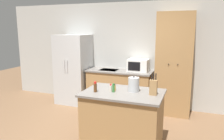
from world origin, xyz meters
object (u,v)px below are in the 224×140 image
knife_block (153,87)px  spice_bottle_green_herb (113,88)px  pantry_cabinet (174,64)px  spice_bottle_tall_dark (111,88)px  refrigerator (74,69)px  spice_bottle_amber_oil (95,87)px  microwave (138,65)px  kettle (134,85)px  spice_bottle_short_red (114,87)px

knife_block → spice_bottle_green_herb: (-0.63, -0.07, -0.06)m
pantry_cabinet → spice_bottle_tall_dark: pantry_cabinet is taller
refrigerator → spice_bottle_amber_oil: size_ratio=10.32×
microwave → kettle: microwave is taller
microwave → kettle: (0.35, -1.77, -0.02)m
spice_bottle_green_herb → pantry_cabinet: bearing=66.8°
microwave → knife_block: (0.69, -1.85, -0.01)m
spice_bottle_tall_dark → kettle: (0.35, 0.14, 0.06)m
refrigerator → kettle: size_ratio=6.98×
microwave → spice_bottle_tall_dark: 1.91m
spice_bottle_tall_dark → kettle: size_ratio=0.49×
refrigerator → pantry_cabinet: bearing=1.9°
knife_block → microwave: bearing=110.4°
microwave → spice_bottle_tall_dark: (0.00, -1.90, -0.08)m
spice_bottle_short_red → spice_bottle_amber_oil: bearing=-142.7°
refrigerator → knife_block: 2.93m
spice_bottle_tall_dark → spice_bottle_amber_oil: size_ratio=0.73×
knife_block → kettle: (-0.33, 0.08, -0.01)m
knife_block → pantry_cabinet: bearing=84.8°
pantry_cabinet → microwave: bearing=175.1°
kettle → spice_bottle_amber_oil: bearing=-156.6°
spice_bottle_green_herb → kettle: (0.30, 0.15, 0.05)m
refrigerator → knife_block: refrigerator is taller
refrigerator → spice_bottle_amber_oil: bearing=-51.5°
pantry_cabinet → spice_bottle_green_herb: pantry_cabinet is taller
knife_block → spice_bottle_short_red: (-0.65, 0.03, -0.07)m
refrigerator → microwave: refrigerator is taller
refrigerator → kettle: refrigerator is taller
spice_bottle_short_red → spice_bottle_tall_dark: bearing=-110.2°
spice_bottle_short_red → spice_bottle_amber_oil: 0.32m
spice_bottle_amber_oil → spice_bottle_green_herb: bearing=19.1°
refrigerator → spice_bottle_short_red: refrigerator is taller
spice_bottle_amber_oil → spice_bottle_green_herb: spice_bottle_amber_oil is taller
spice_bottle_amber_oil → spice_bottle_short_red: bearing=37.3°
microwave → spice_bottle_tall_dark: bearing=-90.0°
refrigerator → spice_bottle_green_herb: (1.76, -1.76, 0.11)m
knife_block → spice_bottle_tall_dark: size_ratio=2.70×
knife_block → spice_bottle_tall_dark: knife_block is taller
refrigerator → knife_block: size_ratio=5.25×
spice_bottle_tall_dark → spice_bottle_green_herb: spice_bottle_green_herb is taller
knife_block → spice_bottle_short_red: size_ratio=3.15×
refrigerator → spice_bottle_green_herb: size_ratio=12.46×
pantry_cabinet → microwave: pantry_cabinet is taller
spice_bottle_tall_dark → knife_block: bearing=4.6°
spice_bottle_tall_dark → spice_bottle_short_red: 0.09m
spice_bottle_tall_dark → spice_bottle_green_herb: bearing=-17.3°
pantry_cabinet → spice_bottle_tall_dark: size_ratio=18.20×
knife_block → spice_bottle_green_herb: knife_block is taller
spice_bottle_short_red → spice_bottle_green_herb: bearing=-76.6°
kettle → refrigerator: bearing=141.9°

